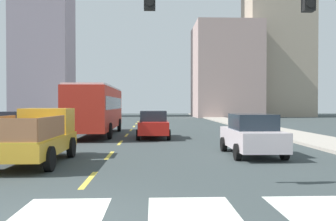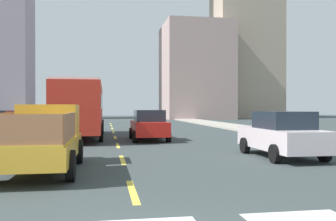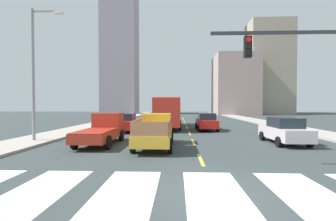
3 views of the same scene
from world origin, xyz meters
TOP-DOWN VIEW (x-y plane):
  - sidewalk_right at (11.14, 18.00)m, footprint 3.26×110.00m
  - lane_dash_0 at (0.00, 4.00)m, footprint 0.16×2.40m
  - lane_dash_1 at (0.00, 9.00)m, footprint 0.16×2.40m
  - lane_dash_2 at (0.00, 14.00)m, footprint 0.16×2.40m
  - lane_dash_3 at (0.00, 19.00)m, footprint 0.16×2.40m
  - lane_dash_4 at (0.00, 24.00)m, footprint 0.16×2.40m
  - lane_dash_5 at (0.00, 29.00)m, footprint 0.16×2.40m
  - lane_dash_6 at (0.00, 34.00)m, footprint 0.16×2.40m
  - lane_dash_7 at (0.00, 39.00)m, footprint 0.16×2.40m
  - pickup_stakebed at (-2.44, 7.34)m, footprint 2.18×5.20m
  - city_bus at (-2.07, 19.15)m, footprint 2.72×10.80m
  - sedan_mid at (5.89, 8.69)m, footprint 2.02×4.40m
  - sedan_far at (1.84, 16.66)m, footprint 2.02×4.40m
  - sedan_near_right at (-5.95, 15.11)m, footprint 2.02×4.40m
  - block_mid_left at (14.08, 55.47)m, footprint 10.62×11.07m
  - block_mid_right at (23.76, 57.77)m, footprint 11.06×7.97m

SIDE VIEW (x-z plane):
  - lane_dash_0 at x=0.00m, z-range 0.00..0.01m
  - lane_dash_1 at x=0.00m, z-range 0.00..0.01m
  - lane_dash_2 at x=0.00m, z-range 0.00..0.01m
  - lane_dash_3 at x=0.00m, z-range 0.00..0.01m
  - lane_dash_4 at x=0.00m, z-range 0.00..0.01m
  - lane_dash_5 at x=0.00m, z-range 0.00..0.01m
  - lane_dash_6 at x=0.00m, z-range 0.00..0.01m
  - lane_dash_7 at x=0.00m, z-range 0.00..0.01m
  - sidewalk_right at x=11.14m, z-range 0.00..0.15m
  - sedan_mid at x=5.89m, z-range 0.00..1.72m
  - sedan_far at x=1.84m, z-range 0.00..1.72m
  - sedan_near_right at x=-5.95m, z-range 0.00..1.72m
  - pickup_stakebed at x=-2.44m, z-range -0.04..1.92m
  - city_bus at x=-2.07m, z-range 0.29..3.61m
  - block_mid_left at x=14.08m, z-range 0.00..15.47m
  - block_mid_right at x=23.76m, z-range 0.00..24.92m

